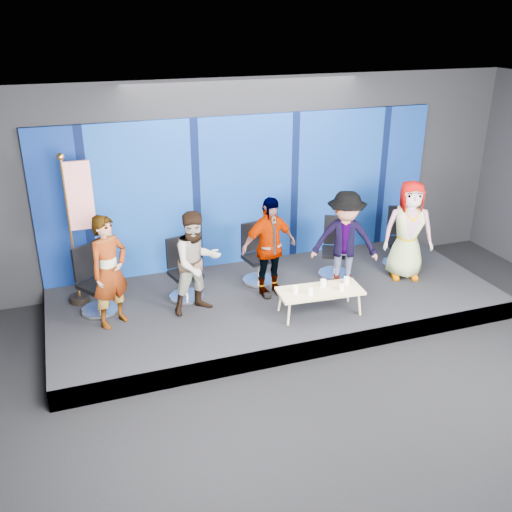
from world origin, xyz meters
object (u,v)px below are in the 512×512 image
(panelist_d, at_px, (345,241))
(mug_c, at_px, (323,283))
(chair_c, at_px, (257,263))
(panelist_b, at_px, (197,263))
(panelist_a, at_px, (110,271))
(panelist_c, at_px, (269,247))
(flag_stand, at_px, (78,226))
(mug_e, at_px, (347,280))
(mug_b, at_px, (311,292))
(chair_b, at_px, (184,279))
(chair_a, at_px, (96,291))
(mug_d, at_px, (342,287))
(chair_e, at_px, (399,246))
(coffee_table, at_px, (320,292))
(mug_a, at_px, (295,289))
(chair_d, at_px, (335,257))
(panelist_e, at_px, (408,230))

(panelist_d, xyz_separation_m, mug_c, (-0.63, -0.58, -0.38))
(chair_c, height_order, mug_c, chair_c)
(panelist_b, bearing_deg, panelist_a, 165.92)
(panelist_c, distance_m, flag_stand, 2.88)
(mug_e, bearing_deg, mug_b, -167.19)
(chair_b, distance_m, mug_e, 2.51)
(chair_b, height_order, panelist_d, panelist_d)
(panelist_d, bearing_deg, panelist_a, -156.07)
(chair_a, bearing_deg, panelist_b, -51.52)
(chair_a, xyz_separation_m, panelist_b, (1.44, -0.49, 0.45))
(mug_d, bearing_deg, mug_e, 44.72)
(panelist_a, xyz_separation_m, mug_e, (3.39, -0.65, -0.38))
(mug_c, distance_m, mug_d, 0.29)
(panelist_b, bearing_deg, chair_e, -5.55)
(coffee_table, relative_size, mug_a, 12.42)
(mug_b, xyz_separation_m, flag_stand, (-3.05, 1.66, 0.81))
(flag_stand, bearing_deg, mug_d, -26.14)
(chair_a, height_order, coffee_table, chair_a)
(chair_c, xyz_separation_m, panelist_d, (1.23, -0.69, 0.49))
(chair_b, xyz_separation_m, chair_d, (2.61, -0.02, 0.01))
(chair_e, height_order, mug_c, chair_e)
(chair_a, height_order, panelist_c, panelist_c)
(panelist_a, height_order, chair_d, panelist_a)
(mug_a, relative_size, mug_d, 1.17)
(panelist_d, xyz_separation_m, chair_e, (1.37, 0.50, -0.48))
(mug_b, bearing_deg, chair_c, 101.85)
(panelist_b, relative_size, panelist_d, 0.96)
(panelist_a, xyz_separation_m, panelist_e, (4.84, -0.01, 0.01))
(chair_a, xyz_separation_m, mug_a, (2.74, -1.13, 0.10))
(coffee_table, relative_size, flag_stand, 0.55)
(panelist_b, relative_size, coffee_table, 1.22)
(chair_a, xyz_separation_m, coffee_table, (3.12, -1.17, 0.02))
(panelist_e, bearing_deg, chair_c, -175.35)
(panelist_e, distance_m, coffee_table, 2.09)
(chair_a, distance_m, panelist_a, 0.70)
(panelist_b, xyz_separation_m, coffee_table, (1.68, -0.68, -0.43))
(chair_b, height_order, panelist_e, panelist_e)
(coffee_table, distance_m, mug_a, 0.39)
(chair_c, xyz_separation_m, chair_d, (1.33, -0.20, 0.00))
(chair_c, bearing_deg, coffee_table, -79.66)
(chair_d, height_order, chair_e, chair_e)
(mug_d, height_order, mug_e, mug_e)
(coffee_table, xyz_separation_m, mug_a, (-0.38, 0.04, 0.08))
(mug_a, bearing_deg, panelist_d, 29.46)
(chair_c, height_order, mug_a, chair_c)
(chair_b, xyz_separation_m, panelist_e, (3.69, -0.48, 0.52))
(mug_a, bearing_deg, chair_a, 157.56)
(chair_b, xyz_separation_m, panelist_b, (0.10, -0.49, 0.47))
(panelist_e, xyz_separation_m, mug_c, (-1.82, -0.61, -0.40))
(chair_d, bearing_deg, chair_b, -155.79)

